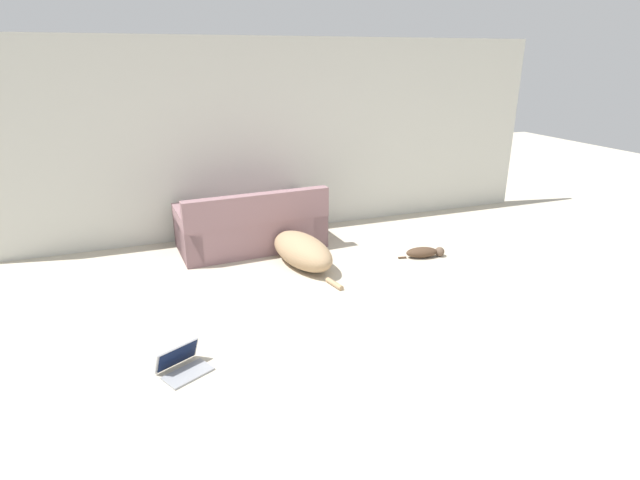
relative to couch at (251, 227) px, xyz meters
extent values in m
plane|color=#BCB29E|center=(0.58, -2.98, -0.26)|extent=(20.00, 20.00, 0.00)
cube|color=beige|center=(0.58, 0.58, 1.00)|extent=(7.68, 0.06, 2.53)
cube|color=gray|center=(0.00, 0.04, -0.05)|extent=(1.82, 0.98, 0.42)
cube|color=gray|center=(0.02, -0.34, 0.34)|extent=(1.78, 0.25, 0.36)
cube|color=gray|center=(0.78, 0.08, 0.02)|extent=(0.25, 0.88, 0.56)
cube|color=gray|center=(-0.79, -0.01, 0.02)|extent=(0.25, 0.88, 0.56)
ellipsoid|color=#A38460|center=(0.41, -0.81, -0.07)|extent=(0.68, 1.12, 0.38)
sphere|color=#493726|center=(0.28, -0.24, -0.15)|extent=(0.27, 0.27, 0.23)
cylinder|color=#A38460|center=(0.55, -1.45, -0.23)|extent=(0.11, 0.27, 0.06)
ellipsoid|color=#473323|center=(1.85, -1.07, -0.20)|extent=(0.42, 0.24, 0.13)
sphere|color=brown|center=(2.07, -1.11, -0.20)|extent=(0.14, 0.14, 0.12)
cylinder|color=#473323|center=(1.61, -1.02, -0.25)|extent=(0.10, 0.04, 0.02)
cube|color=gray|center=(-1.09, -2.50, -0.25)|extent=(0.41, 0.34, 0.02)
cube|color=gray|center=(-1.15, -2.38, -0.15)|extent=(0.36, 0.24, 0.19)
cube|color=#0F1938|center=(-1.15, -2.39, -0.15)|extent=(0.33, 0.22, 0.17)
camera|label=1|loc=(-1.27, -5.88, 2.04)|focal=28.00mm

